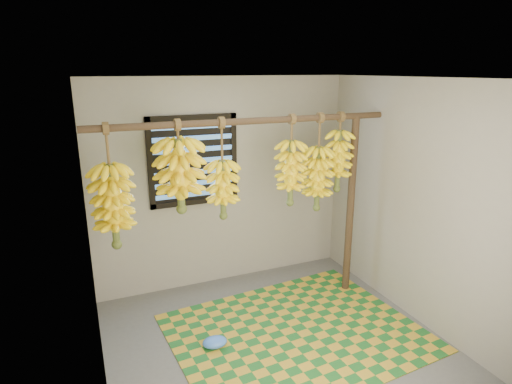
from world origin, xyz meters
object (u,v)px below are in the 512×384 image
banana_bunch_a (113,206)px  banana_bunch_c (223,189)px  banana_bunch_b (180,176)px  plastic_bag (215,342)px  banana_bunch_d (291,173)px  woven_mat (296,333)px  banana_bunch_e (318,179)px  support_post (350,207)px  banana_bunch_f (338,161)px

banana_bunch_a → banana_bunch_c: size_ratio=1.14×
banana_bunch_b → banana_bunch_c: size_ratio=0.87×
banana_bunch_a → plastic_bag: bearing=-31.8°
banana_bunch_a → banana_bunch_d: 1.73m
banana_bunch_b → woven_mat: bearing=-30.5°
plastic_bag → banana_bunch_c: banana_bunch_c is taller
banana_bunch_a → banana_bunch_e: size_ratio=1.08×
support_post → banana_bunch_d: bearing=180.0°
plastic_bag → banana_bunch_c: 1.41m
woven_mat → banana_bunch_f: size_ratio=2.75×
woven_mat → banana_bunch_b: banana_bunch_b is taller
banana_bunch_c → woven_mat: bearing=-46.1°
woven_mat → banana_bunch_e: bearing=47.4°
banana_bunch_d → banana_bunch_f: bearing=0.0°
support_post → banana_bunch_c: 1.52m
banana_bunch_e → banana_bunch_a: bearing=180.0°
woven_mat → banana_bunch_b: size_ratio=2.73×
plastic_bag → banana_bunch_b: bearing=107.2°
support_post → woven_mat: 1.48m
support_post → banana_bunch_a: (-2.48, 0.00, 0.33)m
support_post → banana_bunch_d: size_ratio=2.17×
banana_bunch_f → banana_bunch_b: bearing=180.0°
banana_bunch_a → banana_bunch_f: (2.29, 0.00, 0.21)m
woven_mat → banana_bunch_f: (0.75, 0.55, 1.53)m
support_post → banana_bunch_e: (-0.44, -0.00, 0.37)m
banana_bunch_c → banana_bunch_d: bearing=0.0°
banana_bunch_a → banana_bunch_b: bearing=0.0°
banana_bunch_a → banana_bunch_d: (1.73, 0.00, 0.14)m
banana_bunch_a → woven_mat: bearing=-19.8°
banana_bunch_c → support_post: bearing=0.0°
support_post → plastic_bag: (-1.74, -0.46, -0.94)m
banana_bunch_d → banana_bunch_f: 0.57m
support_post → banana_bunch_e: size_ratio=1.96×
banana_bunch_b → banana_bunch_f: size_ratio=1.01×
woven_mat → plastic_bag: 0.80m
banana_bunch_b → banana_bunch_c: bearing=0.0°
support_post → banana_bunch_f: (-0.19, 0.00, 0.54)m
banana_bunch_d → banana_bunch_f: (0.56, 0.00, 0.08)m
banana_bunch_a → banana_bunch_e: (2.04, -0.00, 0.04)m
banana_bunch_a → banana_bunch_c: same height
banana_bunch_c → banana_bunch_f: (1.29, 0.00, 0.17)m
banana_bunch_e → banana_bunch_f: bearing=0.0°
plastic_bag → banana_bunch_d: bearing=24.9°
support_post → banana_bunch_a: bearing=180.0°
support_post → banana_bunch_f: banana_bunch_f is taller
woven_mat → banana_bunch_e: (0.51, 0.55, 1.36)m
banana_bunch_f → woven_mat: bearing=-143.7°
banana_bunch_a → banana_bunch_c: (1.00, 0.00, 0.04)m
support_post → banana_bunch_b: banana_bunch_b is taller
support_post → banana_bunch_a: 2.50m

